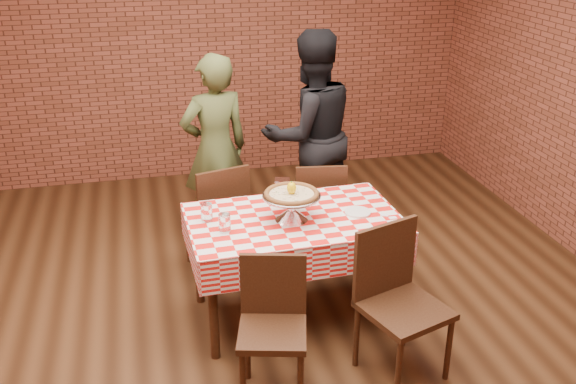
% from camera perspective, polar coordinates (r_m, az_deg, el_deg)
% --- Properties ---
extents(ground, '(6.00, 6.00, 0.00)m').
position_cam_1_polar(ground, '(4.46, -2.59, -12.47)').
color(ground, black).
rests_on(ground, ground).
extents(back_wall, '(5.50, 0.00, 5.50)m').
position_cam_1_polar(back_wall, '(6.68, -7.85, 13.31)').
color(back_wall, brown).
rests_on(back_wall, ground).
extents(table, '(1.40, 0.87, 0.75)m').
position_cam_1_polar(table, '(4.46, 0.49, -6.66)').
color(table, '#3A2313').
rests_on(table, ground).
extents(tablecloth, '(1.44, 0.91, 0.24)m').
position_cam_1_polar(tablecloth, '(4.34, 0.50, -3.65)').
color(tablecloth, red).
rests_on(tablecloth, table).
extents(pizza_stand, '(0.46, 0.46, 0.17)m').
position_cam_1_polar(pizza_stand, '(4.22, 0.31, -1.36)').
color(pizza_stand, silver).
rests_on(pizza_stand, tablecloth).
extents(pizza, '(0.42, 0.42, 0.03)m').
position_cam_1_polar(pizza, '(4.18, 0.32, -0.22)').
color(pizza, beige).
rests_on(pizza, pizza_stand).
extents(lemon, '(0.07, 0.07, 0.08)m').
position_cam_1_polar(lemon, '(4.16, 0.32, 0.35)').
color(lemon, '#F2BB08').
rests_on(lemon, pizza).
extents(water_glass_left, '(0.08, 0.08, 0.12)m').
position_cam_1_polar(water_glass_left, '(4.09, -5.60, -2.74)').
color(water_glass_left, white).
rests_on(water_glass_left, tablecloth).
extents(water_glass_right, '(0.08, 0.08, 0.12)m').
position_cam_1_polar(water_glass_right, '(4.25, -7.17, -1.78)').
color(water_glass_right, white).
rests_on(water_glass_right, tablecloth).
extents(side_plate, '(0.18, 0.18, 0.01)m').
position_cam_1_polar(side_plate, '(4.36, 6.15, -1.77)').
color(side_plate, white).
rests_on(side_plate, tablecloth).
extents(sweetener_packet_a, '(0.05, 0.04, 0.00)m').
position_cam_1_polar(sweetener_packet_a, '(4.33, 9.20, -2.25)').
color(sweetener_packet_a, white).
rests_on(sweetener_packet_a, tablecloth).
extents(sweetener_packet_b, '(0.06, 0.06, 0.00)m').
position_cam_1_polar(sweetener_packet_b, '(4.35, 8.48, -2.02)').
color(sweetener_packet_b, white).
rests_on(sweetener_packet_b, tablecloth).
extents(condiment_caddy, '(0.12, 0.10, 0.14)m').
position_cam_1_polar(condiment_caddy, '(4.53, -0.50, 0.28)').
color(condiment_caddy, silver).
rests_on(condiment_caddy, tablecloth).
extents(chair_near_left, '(0.46, 0.46, 0.86)m').
position_cam_1_polar(chair_near_left, '(3.73, -1.38, -12.52)').
color(chair_near_left, '#3A2313').
rests_on(chair_near_left, ground).
extents(chair_near_right, '(0.57, 0.57, 0.93)m').
position_cam_1_polar(chair_near_right, '(3.95, 10.23, -9.98)').
color(chair_near_right, '#3A2313').
rests_on(chair_near_right, ground).
extents(chair_far_left, '(0.51, 0.51, 0.89)m').
position_cam_1_polar(chair_far_left, '(5.05, -6.39, -2.05)').
color(chair_far_left, '#3A2313').
rests_on(chair_far_left, ground).
extents(chair_far_right, '(0.44, 0.44, 0.87)m').
position_cam_1_polar(chair_far_right, '(5.16, 2.62, -1.53)').
color(chair_far_right, '#3A2313').
rests_on(chair_far_right, ground).
extents(diner_olive, '(0.66, 0.51, 1.60)m').
position_cam_1_polar(diner_olive, '(5.41, -6.41, 3.76)').
color(diner_olive, '#454F28').
rests_on(diner_olive, ground).
extents(diner_black, '(0.97, 0.82, 1.76)m').
position_cam_1_polar(diner_black, '(5.48, 1.96, 5.05)').
color(diner_black, black).
rests_on(diner_black, ground).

